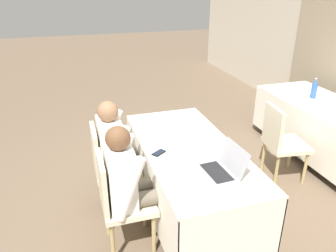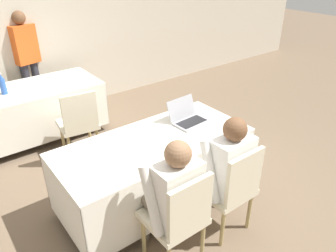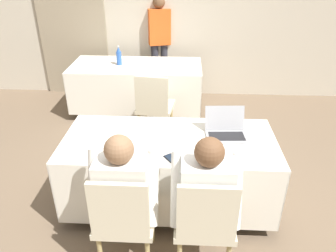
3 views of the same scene
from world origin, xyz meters
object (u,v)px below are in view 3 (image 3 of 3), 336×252
Objects in this scene: water_bottle at (119,56)px; person_checkered_shirt at (125,191)px; chair_far_spare at (154,104)px; person_red_shirt at (159,40)px; chair_near_right at (205,220)px; person_white_shirt at (205,194)px; cell_phone at (171,159)px; laptop at (226,131)px; chair_near_left at (124,217)px.

person_checkered_shirt is at bearing -78.81° from water_bottle.
person_checkered_shirt is (-0.04, -1.86, 0.16)m from chair_far_spare.
chair_near_right is at bearing -95.81° from person_red_shirt.
chair_far_spare is (0.58, -0.85, -0.35)m from water_bottle.
chair_near_right is 0.78× the size of person_checkered_shirt.
person_red_shirt is (0.53, 0.74, 0.06)m from water_bottle.
chair_near_right is at bearing 90.00° from person_white_shirt.
chair_far_spare reaches higher than cell_phone.
laptop is 0.41× the size of chair_far_spare.
person_checkered_shirt reaches higher than chair_near_right.
cell_phone is at bearing -51.08° from person_white_shirt.
water_bottle is at bearing -68.26° from chair_near_right.
water_bottle is 0.30× the size of chair_far_spare.
cell_phone is at bearing -135.19° from person_checkered_shirt.
person_white_shirt is at bearing 113.91° from chair_far_spare.
chair_near_left is 0.19m from person_checkered_shirt.
person_red_shirt is at bearing 60.56° from cell_phone.
chair_near_left is 1.96m from chair_far_spare.
chair_near_right is (0.26, -0.43, -0.23)m from cell_phone.
person_checkered_shirt is 0.73× the size of person_red_shirt.
person_checkered_shirt is at bearing -10.01° from chair_near_right.
water_bottle is 0.91m from person_red_shirt.
person_checkered_shirt reaches higher than chair_far_spare.
chair_near_left is at bearing 0.00° from chair_near_right.
water_bottle is at bearing -78.81° from person_checkered_shirt.
chair_near_right is at bearing 113.09° from chair_far_spare.
cell_phone is (-0.47, -0.41, -0.04)m from laptop.
chair_near_left is at bearing 90.00° from person_checkered_shirt.
chair_near_left and chair_near_right have the same top height.
person_red_shirt is (-0.33, 3.13, 0.18)m from cell_phone.
laptop is at bearing 131.31° from chair_far_spare.
laptop is at bearing -106.19° from person_white_shirt.
chair_near_left reaches higher than cell_phone.
person_white_shirt is at bearing -95.53° from person_red_shirt.
person_white_shirt is at bearing -67.51° from water_bottle.
laptop is 1.37× the size of water_bottle.
laptop reaches higher than chair_far_spare.
person_checkered_shirt is at bearing -90.00° from chair_near_left.
cell_phone is 2.54m from water_bottle.
water_bottle is 2.89m from chair_near_left.
chair_near_right is 0.62m from person_checkered_shirt.
water_bottle is 1.09m from chair_far_spare.
chair_near_right and chair_far_spare have the same top height.
laptop is 0.24× the size of person_red_shirt.
person_red_shirt reaches higher than cell_phone.
chair_far_spare is at bearing -91.23° from chair_near_left.
person_white_shirt reaches higher than chair_near_right.
person_red_shirt is (-0.59, 3.55, 0.41)m from chair_near_right.
chair_near_left is at bearing -105.18° from person_red_shirt.
chair_far_spare is 1.95m from person_white_shirt.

